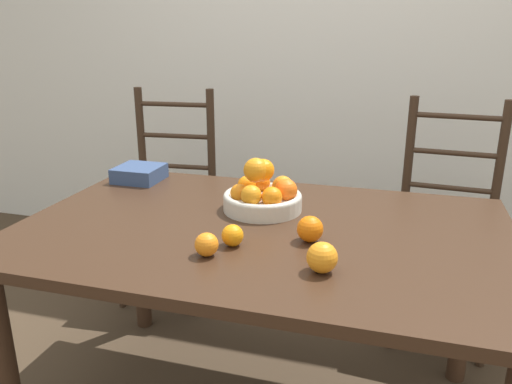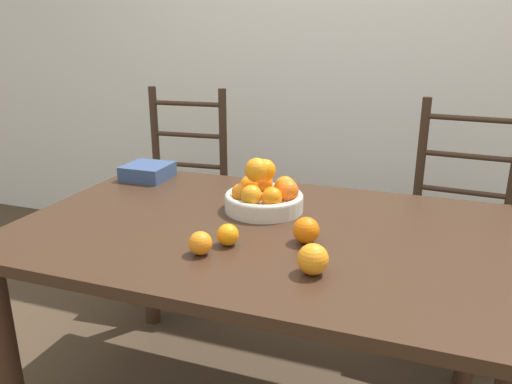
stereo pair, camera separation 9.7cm
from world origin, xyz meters
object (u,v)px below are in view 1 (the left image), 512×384
Objects in this scene: orange_loose_2 at (207,245)px; chair_right at (445,230)px; orange_loose_0 at (310,229)px; chair_left at (169,202)px; fruit_bowl at (263,193)px; orange_loose_1 at (322,257)px; book_stack at (139,173)px; orange_loose_3 at (233,235)px.

orange_loose_2 is 1.27m from chair_right.
orange_loose_0 is 1.24m from chair_left.
orange_loose_0 is 0.07× the size of chair_left.
orange_loose_0 is 1.00m from chair_right.
orange_loose_0 is at bearing -48.96° from chair_left.
fruit_bowl is 3.34× the size of orange_loose_1.
book_stack is (-0.53, 0.60, -0.00)m from orange_loose_2.
fruit_bowl is 0.31m from orange_loose_3.
orange_loose_2 is (-0.05, -0.40, -0.03)m from fruit_bowl.
orange_loose_1 is 1.27× the size of orange_loose_3.
chair_left reaches higher than orange_loose_1.
fruit_bowl is 0.30m from orange_loose_0.
orange_loose_3 is 1.17m from chair_left.
orange_loose_3 reaches higher than book_stack.
orange_loose_3 is at bearing 60.62° from orange_loose_2.
orange_loose_2 reaches higher than book_stack.
orange_loose_3 is (0.05, 0.08, -0.00)m from orange_loose_2.
orange_loose_0 is at bearing -28.17° from book_stack.
orange_loose_3 is 0.77m from book_stack.
orange_loose_3 is at bearing 161.42° from orange_loose_1.
chair_left reaches higher than fruit_bowl.
book_stack is at bearing -157.07° from chair_right.
orange_loose_1 is 0.32m from orange_loose_2.
fruit_bowl is at bearing 132.69° from orange_loose_0.
chair_right reaches higher than book_stack.
chair_right is (0.67, 0.93, -0.28)m from orange_loose_3.
chair_right is (0.39, 1.02, -0.29)m from orange_loose_1.
fruit_bowl is 0.62m from book_stack.
book_stack is (0.08, -0.42, 0.27)m from chair_left.
orange_loose_3 is 0.36× the size of book_stack.
orange_loose_0 is 1.22× the size of orange_loose_3.
orange_loose_3 is (-0.21, -0.09, -0.01)m from orange_loose_0.
chair_left is at bearing 125.31° from orange_loose_3.
orange_loose_2 is 1.04× the size of orange_loose_3.
fruit_bowl is at bearing 123.53° from orange_loose_1.
orange_loose_0 is 0.96× the size of orange_loose_1.
chair_right reaches higher than orange_loose_3.
orange_loose_1 is at bearing -56.47° from fruit_bowl.
orange_loose_3 is 1.18m from chair_right.
fruit_bowl is 0.40m from orange_loose_2.
orange_loose_0 is 0.19m from orange_loose_1.
chair_right is (0.46, 0.84, -0.28)m from orange_loose_0.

